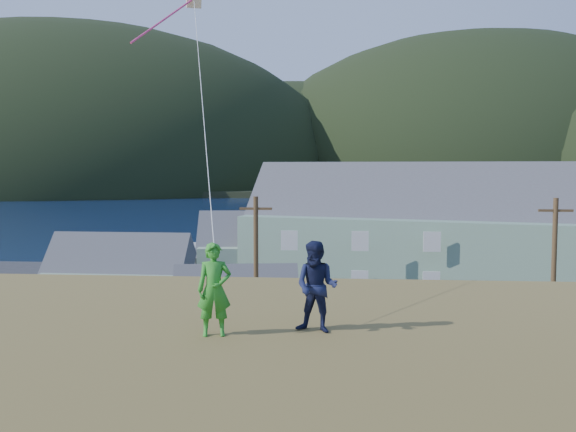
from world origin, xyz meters
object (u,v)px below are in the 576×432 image
Objects in this scene: wharf at (245,254)px; kite_flyer_green at (214,289)px; shed_palegreen_near at (118,281)px; kite_flyer_navy at (317,287)px; shed_palegreen_far at (266,252)px; lodge at (475,235)px; shed_white at (236,310)px.

kite_flyer_green reaches higher than wharf.
kite_flyer_green is (8.26, -58.48, 7.58)m from wharf.
kite_flyer_navy is at bearing -63.07° from shed_palegreen_near.
shed_palegreen_far is at bearing 56.96° from shed_palegreen_near.
shed_palegreen_far is at bearing -176.09° from lodge.
kite_flyer_green and kite_flyer_navy have the same top height.
kite_flyer_navy is (1.80, 0.40, 0.00)m from kite_flyer_green.
kite_flyer_green is at bearing -89.82° from shed_white.
shed_palegreen_far is at bearing -75.14° from wharf.
shed_palegreen_near is at bearing -129.87° from shed_palegreen_far.
wharf is 34.91m from shed_white.
wharf is 3.43× the size of shed_white.
lodge is 22.56× the size of kite_flyer_navy.
lodge is 40.38m from kite_flyer_navy.
wharf is 16.79m from shed_palegreen_far.
wharf is at bearing 82.76° from shed_palegreen_near.
kite_flyer_green is at bearing -66.24° from shed_palegreen_near.
shed_white is (-16.19, -15.25, -2.72)m from lodge.
kite_flyer_green is at bearing -92.87° from lodge.
lodge is 22.40m from shed_white.
wharf is 59.55m from kite_flyer_green.
shed_palegreen_far reaches higher than shed_white.
kite_flyer_navy reaches higher than wharf.
shed_palegreen_far is (-0.44, 18.50, 0.79)m from shed_white.
shed_palegreen_far reaches higher than shed_palegreen_near.
lodge reaches higher than kite_flyer_navy.
kite_flyer_green is (-12.62, -39.18, 3.15)m from lodge.
shed_palegreen_near is 10.78m from shed_white.
wharf is 0.69× the size of lodge.
shed_white is at bearing 87.02° from kite_flyer_green.
shed_palegreen_near is 32.92m from kite_flyer_green.
shed_white is 24.84m from kite_flyer_navy.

